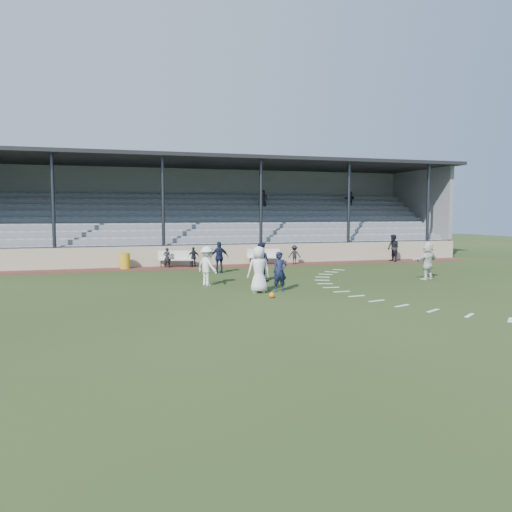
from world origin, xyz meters
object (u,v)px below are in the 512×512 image
(trash_bin, at_px, (125,261))
(player_navy_lead, at_px, (280,272))
(bench_right, at_px, (264,255))
(football, at_px, (272,295))
(bench_left, at_px, (175,257))
(official, at_px, (393,248))
(player_white_lead, at_px, (259,269))

(trash_bin, height_order, player_navy_lead, player_navy_lead)
(bench_right, relative_size, football, 9.63)
(bench_left, height_order, official, official)
(trash_bin, xyz_separation_m, player_white_lead, (4.84, -10.04, 0.47))
(bench_left, relative_size, official, 1.16)
(trash_bin, bearing_deg, player_white_lead, -64.26)
(player_white_lead, bearing_deg, trash_bin, -64.27)
(official, bearing_deg, trash_bin, -95.15)
(player_white_lead, xyz_separation_m, official, (11.87, 9.44, -0.03))
(official, bearing_deg, football, -50.58)
(trash_bin, relative_size, official, 0.50)
(football, height_order, player_navy_lead, player_navy_lead)
(bench_right, height_order, official, official)
(player_navy_lead, relative_size, official, 0.92)
(bench_right, height_order, player_white_lead, player_white_lead)
(trash_bin, bearing_deg, official, -2.05)
(trash_bin, xyz_separation_m, player_navy_lead, (5.74, -9.99, 0.34))
(trash_bin, distance_m, official, 16.73)
(bench_right, bearing_deg, player_white_lead, -92.32)
(bench_right, xyz_separation_m, player_white_lead, (-3.33, -10.06, 0.34))
(trash_bin, relative_size, player_navy_lead, 0.55)
(trash_bin, bearing_deg, bench_right, 0.16)
(football, height_order, player_white_lead, player_white_lead)
(bench_left, bearing_deg, trash_bin, -161.22)
(player_navy_lead, xyz_separation_m, official, (10.97, 9.39, 0.09))
(trash_bin, bearing_deg, player_navy_lead, -60.12)
(bench_left, xyz_separation_m, player_navy_lead, (2.92, -10.05, 0.22))
(bench_left, relative_size, bench_right, 1.00)
(trash_bin, height_order, official, official)
(bench_right, distance_m, player_white_lead, 10.61)
(player_white_lead, xyz_separation_m, player_navy_lead, (0.90, 0.05, -0.12))
(bench_right, distance_m, football, 11.86)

